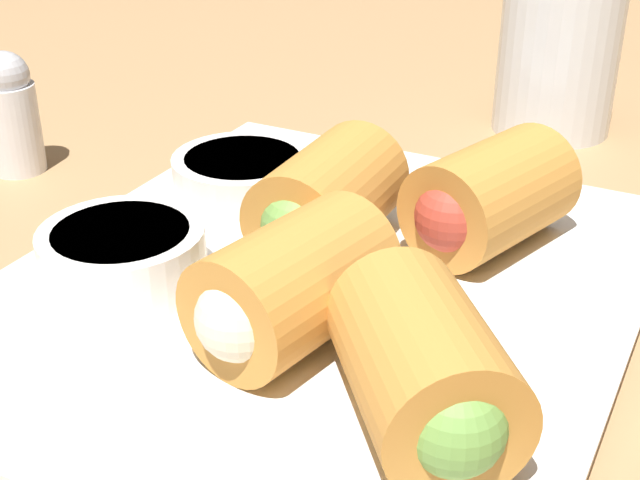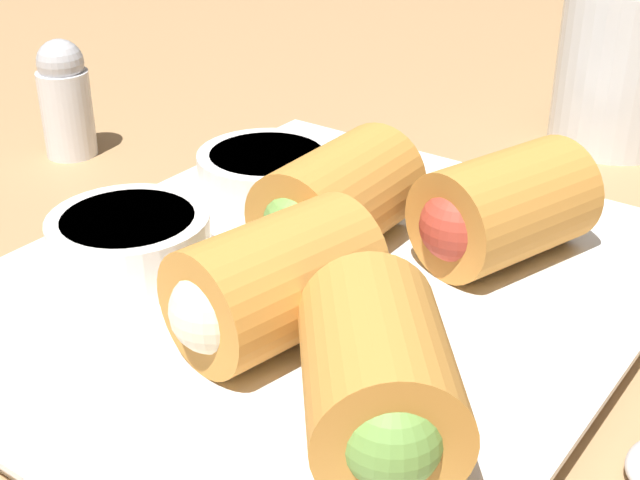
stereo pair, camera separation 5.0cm
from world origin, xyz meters
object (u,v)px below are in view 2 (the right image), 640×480
Objects in this scene: salt_shaker at (65,99)px; serving_plate at (320,295)px; dipping_bowl_near at (267,174)px; dipping_bowl_far at (130,241)px; drinking_glass at (619,68)px.

serving_plate is at bearing -103.64° from salt_shaker.
dipping_bowl_near and dipping_bowl_far have the same top height.
serving_plate is 4.26× the size of salt_shaker.
dipping_bowl_far is (-4.04, 7.39, 2.13)cm from serving_plate.
salt_shaker is at bearing 88.48° from dipping_bowl_near.
dipping_bowl_far reaches higher than serving_plate.
dipping_bowl_far is at bearing -121.62° from salt_shaker.
dipping_bowl_far is 0.72× the size of drinking_glass.
dipping_bowl_near is at bearing -91.52° from salt_shaker.
salt_shaker is at bearing 76.36° from serving_plate.
dipping_bowl_far is at bearing 160.94° from drinking_glass.
dipping_bowl_near is 1.00× the size of dipping_bowl_far.
dipping_bowl_far is at bearing 118.70° from serving_plate.
dipping_bowl_near is at bearing 53.78° from serving_plate.
drinking_glass is (30.97, -10.70, 2.05)cm from dipping_bowl_far.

